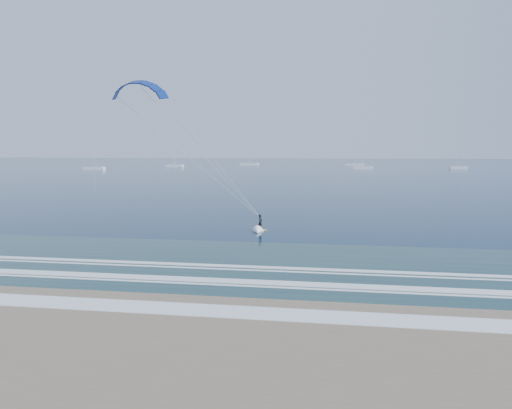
{
  "coord_description": "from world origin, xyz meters",
  "views": [
    {
      "loc": [
        4.73,
        -24.48,
        9.07
      ],
      "look_at": [
        -2.38,
        22.93,
        3.28
      ],
      "focal_mm": 32.0,
      "sensor_mm": 36.0,
      "label": 1
    }
  ],
  "objects_px": {
    "sailboat_2": "(249,164)",
    "sailboat_5": "(458,168)",
    "kitesurfer_rig": "(199,151)",
    "sailboat_1": "(175,166)",
    "sailboat_4": "(354,165)",
    "sailboat_0": "(94,168)",
    "sailboat_3": "(362,168)"
  },
  "relations": [
    {
      "from": "sailboat_2",
      "to": "sailboat_5",
      "type": "distance_m",
      "value": 111.29
    },
    {
      "from": "sailboat_2",
      "to": "sailboat_1",
      "type": "bearing_deg",
      "value": -135.45
    },
    {
      "from": "kitesurfer_rig",
      "to": "sailboat_1",
      "type": "xyz_separation_m",
      "value": [
        -63.53,
        179.96,
        -8.24
      ]
    },
    {
      "from": "sailboat_3",
      "to": "sailboat_4",
      "type": "xyz_separation_m",
      "value": [
        -0.81,
        45.54,
        0.01
      ]
    },
    {
      "from": "sailboat_1",
      "to": "sailboat_5",
      "type": "distance_m",
      "value": 138.68
    },
    {
      "from": "sailboat_0",
      "to": "sailboat_4",
      "type": "relative_size",
      "value": 1.0
    },
    {
      "from": "kitesurfer_rig",
      "to": "sailboat_1",
      "type": "height_order",
      "value": "kitesurfer_rig"
    },
    {
      "from": "kitesurfer_rig",
      "to": "sailboat_5",
      "type": "bearing_deg",
      "value": 66.9
    },
    {
      "from": "sailboat_1",
      "to": "sailboat_4",
      "type": "relative_size",
      "value": 0.95
    },
    {
      "from": "sailboat_2",
      "to": "sailboat_3",
      "type": "bearing_deg",
      "value": -36.08
    },
    {
      "from": "kitesurfer_rig",
      "to": "sailboat_3",
      "type": "distance_m",
      "value": 171.96
    },
    {
      "from": "kitesurfer_rig",
      "to": "sailboat_4",
      "type": "distance_m",
      "value": 216.77
    },
    {
      "from": "sailboat_2",
      "to": "sailboat_5",
      "type": "xyz_separation_m",
      "value": [
        104.92,
        -37.13,
        -0.02
      ]
    },
    {
      "from": "sailboat_0",
      "to": "sailboat_3",
      "type": "height_order",
      "value": "sailboat_0"
    },
    {
      "from": "sailboat_4",
      "to": "sailboat_5",
      "type": "relative_size",
      "value": 1.27
    },
    {
      "from": "kitesurfer_rig",
      "to": "sailboat_4",
      "type": "height_order",
      "value": "kitesurfer_rig"
    },
    {
      "from": "sailboat_2",
      "to": "sailboat_3",
      "type": "distance_m",
      "value": 74.98
    },
    {
      "from": "sailboat_0",
      "to": "sailboat_2",
      "type": "bearing_deg",
      "value": 48.32
    },
    {
      "from": "sailboat_2",
      "to": "sailboat_0",
      "type": "bearing_deg",
      "value": -131.68
    },
    {
      "from": "sailboat_1",
      "to": "sailboat_5",
      "type": "xyz_separation_m",
      "value": [
        138.62,
        -3.95,
        -0.01
      ]
    },
    {
      "from": "sailboat_0",
      "to": "sailboat_2",
      "type": "relative_size",
      "value": 0.93
    },
    {
      "from": "kitesurfer_rig",
      "to": "sailboat_2",
      "type": "distance_m",
      "value": 215.38
    },
    {
      "from": "sailboat_0",
      "to": "sailboat_5",
      "type": "bearing_deg",
      "value": 10.42
    },
    {
      "from": "kitesurfer_rig",
      "to": "sailboat_3",
      "type": "bearing_deg",
      "value": 79.68
    },
    {
      "from": "sailboat_1",
      "to": "sailboat_4",
      "type": "height_order",
      "value": "sailboat_4"
    },
    {
      "from": "kitesurfer_rig",
      "to": "sailboat_1",
      "type": "relative_size",
      "value": 1.39
    },
    {
      "from": "kitesurfer_rig",
      "to": "sailboat_0",
      "type": "height_order",
      "value": "kitesurfer_rig"
    },
    {
      "from": "kitesurfer_rig",
      "to": "sailboat_0",
      "type": "xyz_separation_m",
      "value": [
        -89.88,
        145.69,
        -8.23
      ]
    },
    {
      "from": "sailboat_3",
      "to": "sailboat_5",
      "type": "distance_m",
      "value": 44.87
    },
    {
      "from": "sailboat_0",
      "to": "sailboat_3",
      "type": "bearing_deg",
      "value": 10.93
    },
    {
      "from": "kitesurfer_rig",
      "to": "sailboat_3",
      "type": "xyz_separation_m",
      "value": [
        30.78,
        168.99,
        -8.24
      ]
    },
    {
      "from": "sailboat_2",
      "to": "kitesurfer_rig",
      "type": "bearing_deg",
      "value": -82.04
    }
  ]
}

